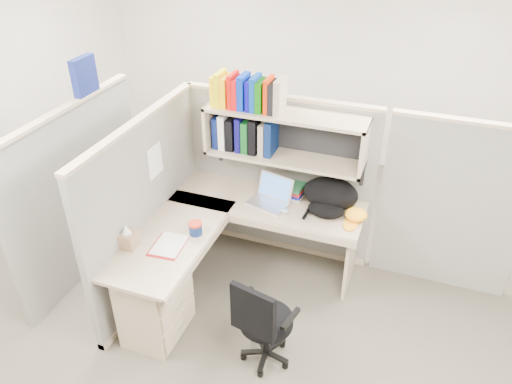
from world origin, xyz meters
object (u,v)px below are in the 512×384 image
at_px(laptop, 268,192).
at_px(snack_canister, 196,228).
at_px(task_chair, 264,334).
at_px(backpack, 329,197).
at_px(desk, 187,275).

relative_size(laptop, snack_canister, 3.09).
bearing_deg(task_chair, snack_canister, 148.90).
relative_size(snack_canister, task_chair, 0.13).
height_order(laptop, backpack, backpack).
distance_m(desk, snack_canister, 0.40).
relative_size(desk, task_chair, 2.04).
distance_m(snack_canister, task_chair, 1.01).
bearing_deg(backpack, laptop, -152.92).
height_order(desk, snack_canister, snack_canister).
bearing_deg(backpack, desk, -118.12).
bearing_deg(task_chair, desk, 160.67).
height_order(backpack, snack_canister, backpack).
xyz_separation_m(desk, snack_canister, (0.01, 0.19, 0.35)).
bearing_deg(snack_canister, laptop, 56.40).
bearing_deg(task_chair, backpack, 80.81).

